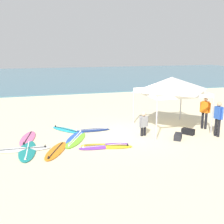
% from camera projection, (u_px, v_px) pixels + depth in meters
% --- Properties ---
extents(ground_plane, '(80.00, 80.00, 0.00)m').
position_uv_depth(ground_plane, '(131.00, 133.00, 13.82)').
color(ground_plane, beige).
extents(sea, '(80.00, 36.00, 0.10)m').
position_uv_depth(sea, '(63.00, 76.00, 42.52)').
color(sea, teal).
rests_on(sea, ground).
extents(canopy_tent, '(3.12, 3.12, 2.75)m').
position_uv_depth(canopy_tent, '(172.00, 84.00, 14.11)').
color(canopy_tent, '#B7B7BC').
rests_on(canopy_tent, ground).
extents(surfboard_pink, '(1.01, 2.34, 0.19)m').
position_uv_depth(surfboard_pink, '(28.00, 138.00, 12.92)').
color(surfboard_pink, pink).
rests_on(surfboard_pink, ground).
extents(surfboard_lime, '(1.61, 2.35, 0.19)m').
position_uv_depth(surfboard_lime, '(76.00, 140.00, 12.68)').
color(surfboard_lime, '#7AD12D').
rests_on(surfboard_lime, ground).
extents(surfboard_cyan, '(1.52, 1.78, 0.19)m').
position_uv_depth(surfboard_cyan, '(65.00, 130.00, 14.29)').
color(surfboard_cyan, '#23B2CC').
rests_on(surfboard_cyan, ground).
extents(surfboard_white, '(2.33, 0.77, 0.19)m').
position_uv_depth(surfboard_white, '(22.00, 149.00, 11.50)').
color(surfboard_white, white).
rests_on(surfboard_white, ground).
extents(surfboard_navy, '(1.95, 0.60, 0.19)m').
position_uv_depth(surfboard_navy, '(91.00, 130.00, 14.20)').
color(surfboard_navy, navy).
rests_on(surfboard_navy, ground).
extents(surfboard_purple, '(2.26, 0.66, 0.19)m').
position_uv_depth(surfboard_purple, '(104.00, 146.00, 11.88)').
color(surfboard_purple, purple).
rests_on(surfboard_purple, ground).
extents(surfboard_orange, '(1.42, 2.25, 0.19)m').
position_uv_depth(surfboard_orange, '(56.00, 151.00, 11.34)').
color(surfboard_orange, orange).
rests_on(surfboard_orange, ground).
extents(surfboard_blue, '(1.50, 2.27, 0.19)m').
position_uv_depth(surfboard_blue, '(75.00, 138.00, 12.99)').
color(surfboard_blue, blue).
rests_on(surfboard_blue, ground).
extents(surfboard_yellow, '(2.32, 1.29, 0.19)m').
position_uv_depth(surfboard_yellow, '(107.00, 146.00, 11.89)').
color(surfboard_yellow, yellow).
rests_on(surfboard_yellow, ground).
extents(surfboard_teal, '(0.85, 2.60, 0.19)m').
position_uv_depth(surfboard_teal, '(27.00, 151.00, 11.37)').
color(surfboard_teal, '#19847F').
rests_on(surfboard_teal, ground).
extents(person_orange, '(0.40, 0.44, 1.71)m').
position_uv_depth(person_orange, '(205.00, 111.00, 14.38)').
color(person_orange, black).
rests_on(person_orange, ground).
extents(person_blue, '(0.28, 0.54, 1.71)m').
position_uv_depth(person_blue, '(218.00, 117.00, 13.10)').
color(person_blue, black).
rests_on(person_blue, ground).
extents(person_grey, '(0.54, 0.30, 1.20)m').
position_uv_depth(person_grey, '(144.00, 123.00, 13.28)').
color(person_grey, black).
rests_on(person_grey, ground).
extents(gear_bag_near_tent, '(0.62, 0.67, 0.28)m').
position_uv_depth(gear_bag_near_tent, '(178.00, 137.00, 12.84)').
color(gear_bag_near_tent, '#232328').
rests_on(gear_bag_near_tent, ground).
extents(gear_bag_by_pole, '(0.61, 0.67, 0.28)m').
position_uv_depth(gear_bag_by_pole, '(188.00, 132.00, 13.62)').
color(gear_bag_by_pole, black).
rests_on(gear_bag_by_pole, ground).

